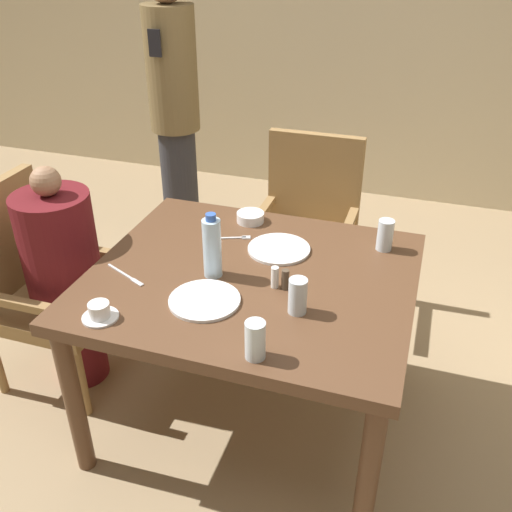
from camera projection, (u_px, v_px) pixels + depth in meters
The scene contains 19 objects.
ground_plane at pixel (252, 413), 2.53m from camera, with size 16.00×16.00×0.00m, color #9E8460.
wall_back at pixel (369, 2), 3.91m from camera, with size 8.00×0.06×2.80m.
dining_table at pixel (252, 293), 2.20m from camera, with size 1.21×1.05×0.73m.
chair_left_side at pixel (39, 281), 2.54m from camera, with size 0.51×0.51×0.94m.
diner_in_left_chair at pixel (65, 278), 2.48m from camera, with size 0.32×0.32×1.06m.
chair_far_side at pixel (307, 223), 3.03m from camera, with size 0.51×0.51×0.94m.
standing_host at pixel (174, 109), 3.35m from camera, with size 0.29×0.33×1.72m.
plate_main_left at pixel (279, 249), 2.31m from camera, with size 0.25×0.25×0.01m.
plate_main_right at pixel (205, 300), 2.00m from camera, with size 0.25×0.25×0.01m.
teacup_with_saucer at pixel (100, 312), 1.91m from camera, with size 0.12×0.12×0.06m.
bowl_small at pixel (250, 217), 2.52m from camera, with size 0.12×0.12×0.04m.
water_bottle at pixel (212, 247), 2.09m from camera, with size 0.07×0.07×0.26m.
glass_tall_near at pixel (298, 296), 1.92m from camera, with size 0.06×0.06×0.13m.
glass_tall_mid at pixel (385, 235), 2.29m from camera, with size 0.06×0.06×0.13m.
glass_tall_far at pixel (255, 340), 1.72m from camera, with size 0.06×0.06×0.13m.
salt_shaker at pixel (275, 277), 2.06m from camera, with size 0.03×0.03×0.08m.
pepper_shaker at pixel (285, 280), 2.05m from camera, with size 0.03×0.03×0.08m.
fork_beside_plate at pixel (232, 238), 2.39m from camera, with size 0.19×0.09×0.00m.
knife_beside_plate at pixel (127, 276), 2.14m from camera, with size 0.20×0.10×0.00m.
Camera 1 is at (0.58, -1.72, 1.89)m, focal length 40.00 mm.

